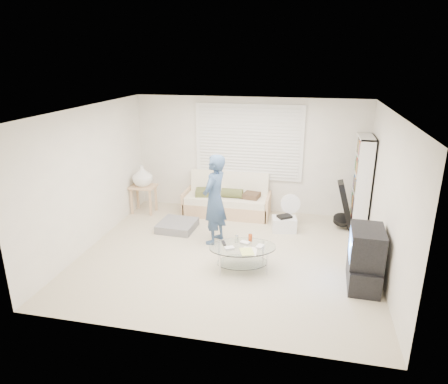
% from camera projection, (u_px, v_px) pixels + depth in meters
% --- Properties ---
extents(ground, '(5.00, 5.00, 0.00)m').
position_uv_depth(ground, '(227.00, 254.00, 6.99)').
color(ground, '#B7A98E').
rests_on(ground, ground).
extents(room_shell, '(5.02, 4.52, 2.51)m').
position_uv_depth(room_shell, '(233.00, 158.00, 6.91)').
color(room_shell, white).
rests_on(room_shell, ground).
extents(window_blinds, '(2.32, 0.08, 1.62)m').
position_uv_depth(window_blinds, '(249.00, 142.00, 8.53)').
color(window_blinds, silver).
rests_on(window_blinds, ground).
extents(futon_sofa, '(1.86, 0.75, 0.91)m').
position_uv_depth(futon_sofa, '(227.00, 201.00, 8.71)').
color(futon_sofa, tan).
rests_on(futon_sofa, ground).
extents(grey_floor_pillow, '(0.73, 0.73, 0.16)m').
position_uv_depth(grey_floor_pillow, '(177.00, 226.00, 7.99)').
color(grey_floor_pillow, slate).
rests_on(grey_floor_pillow, ground).
extents(side_table, '(0.54, 0.44, 1.08)m').
position_uv_depth(side_table, '(142.00, 178.00, 8.65)').
color(side_table, tan).
rests_on(side_table, ground).
extents(bookshelf, '(0.29, 0.79, 1.87)m').
position_uv_depth(bookshelf, '(361.00, 183.00, 7.81)').
color(bookshelf, white).
rests_on(bookshelf, ground).
extents(guitar_case, '(0.40, 0.36, 0.96)m').
position_uv_depth(guitar_case, '(345.00, 208.00, 7.92)').
color(guitar_case, black).
rests_on(guitar_case, ground).
extents(floor_fan, '(0.42, 0.27, 0.67)m').
position_uv_depth(floor_fan, '(291.00, 207.00, 8.11)').
color(floor_fan, white).
rests_on(floor_fan, ground).
extents(storage_bin, '(0.52, 0.41, 0.33)m').
position_uv_depth(storage_bin, '(284.00, 224.00, 7.90)').
color(storage_bin, white).
rests_on(storage_bin, ground).
extents(tv_unit, '(0.49, 0.86, 0.92)m').
position_uv_depth(tv_unit, '(365.00, 258.00, 5.93)').
color(tv_unit, black).
rests_on(tv_unit, ground).
extents(coffee_table, '(1.22, 0.95, 0.52)m').
position_uv_depth(coffee_table, '(243.00, 251.00, 6.42)').
color(coffee_table, silver).
rests_on(coffee_table, ground).
extents(standing_person, '(0.54, 0.69, 1.67)m').
position_uv_depth(standing_person, '(215.00, 200.00, 7.21)').
color(standing_person, navy).
rests_on(standing_person, ground).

